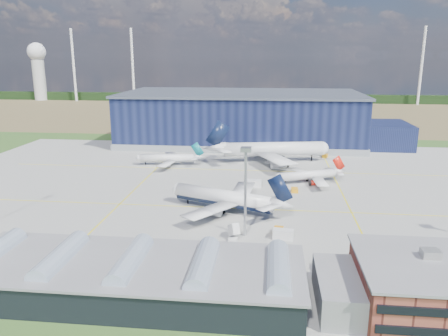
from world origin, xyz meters
TOP-DOWN VIEW (x-y plane):
  - ground at (0.00, 0.00)m, footprint 600.00×600.00m
  - apron at (0.00, 10.00)m, footprint 220.00×160.00m
  - farmland at (0.00, 220.00)m, footprint 600.00×220.00m
  - treeline at (0.00, 300.00)m, footprint 600.00×8.00m
  - horizon_dressing at (-191.30, 294.39)m, footprint 440.20×18.00m
  - hangar at (2.81, 94.80)m, footprint 145.00×62.00m
  - glass_concourse at (-6.45, -60.00)m, footprint 78.00×23.00m
  - light_mast_center at (10.00, -30.00)m, footprint 2.60×2.60m
  - airliner_navy at (2.53, -12.00)m, footprint 51.16×50.67m
  - airliner_red at (29.44, 19.94)m, footprint 36.10×35.77m
  - airliner_widebody at (17.00, 50.66)m, footprint 62.99×62.05m
  - airliner_regional at (-26.97, 40.00)m, footprint 31.96×31.40m
  - gse_tug_a at (18.44, -28.21)m, footprint 2.86×4.18m
  - gse_tug_b at (24.30, 8.26)m, footprint 2.24×3.31m
  - gse_van_a at (10.11, 12.89)m, footprint 6.03×2.87m
  - gse_tug_c at (40.41, 62.00)m, footprint 3.06×3.87m
  - gse_van_c at (19.66, -31.01)m, footprint 5.36×3.02m
  - airstair at (7.31, -31.93)m, footprint 3.38×4.79m
  - car_a at (48.98, -47.50)m, footprint 4.18×2.67m

SIDE VIEW (x-z plane):
  - ground at x=0.00m, z-range 0.00..0.00m
  - farmland at x=0.00m, z-range -0.01..0.01m
  - apron at x=0.00m, z-range -0.01..0.07m
  - car_a at x=48.98m, z-range 0.00..1.32m
  - gse_tug_b at x=24.30m, z-range 0.00..1.42m
  - gse_tug_c at x=40.41m, z-range 0.00..1.48m
  - gse_tug_a at x=18.44m, z-range 0.00..1.63m
  - gse_van_c at x=19.66m, z-range 0.00..2.46m
  - gse_van_a at x=10.11m, z-range 0.00..2.58m
  - airstair at x=7.31m, z-range 0.00..2.85m
  - glass_concourse at x=-6.45m, z-range -0.61..7.99m
  - treeline at x=0.00m, z-range 0.00..8.00m
  - airliner_red at x=29.44m, z-range 0.00..9.08m
  - airliner_regional at x=-26.97m, z-range 0.00..9.49m
  - airliner_navy at x=2.53m, z-range 0.00..12.97m
  - airliner_widebody at x=17.00m, z-range 0.00..17.67m
  - hangar at x=2.81m, z-range -1.43..24.67m
  - light_mast_center at x=10.00m, z-range 3.93..26.93m
  - horizon_dressing at x=-191.30m, z-range -0.80..69.20m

